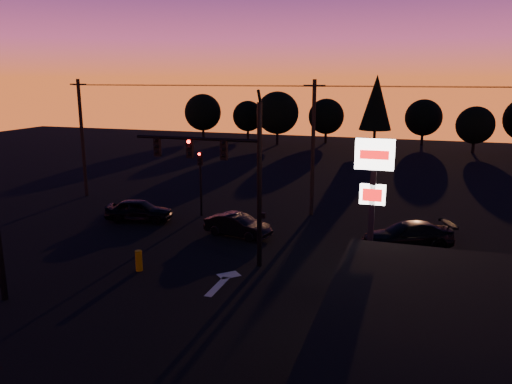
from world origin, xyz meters
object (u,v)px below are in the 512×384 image
Objects in this scene: traffic_signal_mast at (228,166)px; pylon_sign at (373,187)px; secondary_signal at (200,174)px; bollard at (139,261)px; car_right at (407,236)px; suv_parked at (475,350)px; car_mid at (238,225)px; car_left at (139,210)px.

traffic_signal_mast is 1.26× the size of pylon_sign.
pylon_sign reaches higher than secondary_signal.
bollard is 14.25m from car_right.
bollard is 0.21× the size of suv_parked.
car_mid is at bearing 104.17° from traffic_signal_mast.
traffic_signal_mast is at bearing 160.64° from pylon_sign.
car_left is 16.66m from car_right.
car_right is at bearing -101.30° from car_left.
pylon_sign reaches higher than car_left.
suv_parked is at bearing -41.52° from secondary_signal.
bollard is at bearing 151.18° from suv_parked.
secondary_signal is at bearing -64.85° from car_left.
traffic_signal_mast is 6.05m from car_mid.
suv_parked is (15.75, -13.94, -2.18)m from secondary_signal.
car_mid reaches higher than bollard.
car_left is at bearing 94.20° from car_mid.
car_right reaches higher than suv_parked.
bollard is 0.25× the size of car_mid.
suv_parked is at bearing -120.05° from car_mid.
suv_parked is (11.89, -10.59, 0.02)m from car_mid.
car_right is at bearing -73.28° from car_mid.
car_mid is at bearing -109.69° from car_right.
traffic_signal_mast reaches higher than car_right.
pylon_sign is at bearing -117.54° from car_mid.
secondary_signal reaches higher than car_left.
car_left is at bearing -143.85° from secondary_signal.
traffic_signal_mast is 2.02× the size of car_left.
suv_parked is (19.06, -11.53, -0.05)m from car_left.
traffic_signal_mast is 6.27m from bollard.
suv_parked reaches higher than car_mid.
secondary_signal is 1.09× the size of car_mid.
secondary_signal is 21.15m from suv_parked.
car_mid is 9.54m from car_right.
pylon_sign is 6.76× the size of bollard.
bollard is 0.24× the size of car_left.
car_left is at bearing -115.09° from car_right.
secondary_signal is 0.87× the size of car_right.
car_mid is at bearing -41.00° from secondary_signal.
pylon_sign reaches higher than suv_parked.
car_right reaches higher than car_mid.
car_left is 0.87× the size of suv_parked.
suv_parked is (2.39, -11.44, -0.04)m from car_right.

